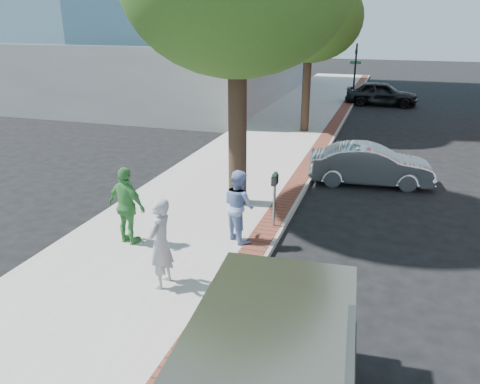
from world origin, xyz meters
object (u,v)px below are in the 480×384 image
at_px(parking_meter, 275,188).
at_px(person_green, 127,206).
at_px(person_gray, 160,243).
at_px(person_officer, 239,205).
at_px(bg_car, 382,93).
at_px(sedan_silver, 370,165).

height_order(parking_meter, person_green, person_green).
height_order(person_gray, person_officer, person_gray).
height_order(parking_meter, person_officer, person_officer).
bearing_deg(person_gray, person_officer, 163.76).
bearing_deg(person_green, person_gray, 153.21).
xyz_separation_m(parking_meter, person_gray, (-1.45, -3.51, -0.12)).
bearing_deg(parking_meter, person_gray, -112.41).
distance_m(person_gray, person_officer, 2.64).
bearing_deg(person_officer, bg_car, -58.08).
height_order(parking_meter, sedan_silver, parking_meter).
height_order(sedan_silver, bg_car, bg_car).
distance_m(person_gray, person_green, 2.22).
bearing_deg(bg_car, person_gray, 172.36).
distance_m(parking_meter, person_green, 3.68).
xyz_separation_m(parking_meter, sedan_silver, (2.15, 4.67, -0.54)).
height_order(person_green, bg_car, person_green).
bearing_deg(bg_car, parking_meter, 174.97).
relative_size(person_gray, person_green, 0.99).
height_order(person_gray, sedan_silver, person_gray).
xyz_separation_m(person_gray, sedan_silver, (3.59, 8.18, -0.42)).
xyz_separation_m(person_gray, person_officer, (0.81, 2.51, -0.05)).
bearing_deg(person_gray, sedan_silver, 158.03).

